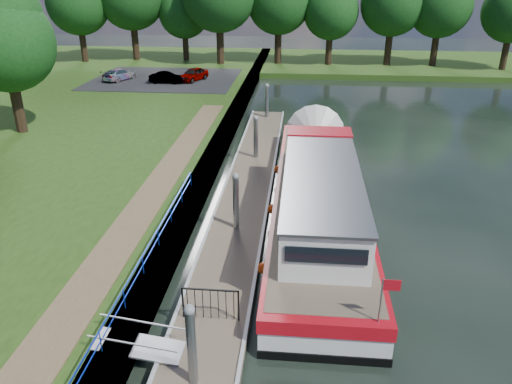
# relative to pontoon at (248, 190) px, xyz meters

# --- Properties ---
(ground) EXTENTS (160.00, 160.00, 0.00)m
(ground) POSITION_rel_pontoon_xyz_m (0.00, -13.00, -0.18)
(ground) COLOR black
(ground) RESTS_ON ground
(bank_edge) EXTENTS (1.10, 90.00, 0.78)m
(bank_edge) POSITION_rel_pontoon_xyz_m (-2.55, 2.00, 0.20)
(bank_edge) COLOR #473D2D
(bank_edge) RESTS_ON ground
(far_bank) EXTENTS (60.00, 18.00, 0.60)m
(far_bank) POSITION_rel_pontoon_xyz_m (12.00, 39.00, 0.12)
(far_bank) COLOR #224012
(far_bank) RESTS_ON ground
(footpath) EXTENTS (1.60, 40.00, 0.05)m
(footpath) POSITION_rel_pontoon_xyz_m (-4.40, -5.00, 0.62)
(footpath) COLOR brown
(footpath) RESTS_ON riverbank
(carpark) EXTENTS (14.00, 12.00, 0.06)m
(carpark) POSITION_rel_pontoon_xyz_m (-11.00, 25.00, 0.62)
(carpark) COLOR black
(carpark) RESTS_ON riverbank
(blue_fence) EXTENTS (0.04, 18.04, 0.72)m
(blue_fence) POSITION_rel_pontoon_xyz_m (-2.75, -10.00, 1.13)
(blue_fence) COLOR #0C2DBF
(blue_fence) RESTS_ON riverbank
(pontoon) EXTENTS (2.50, 30.00, 0.56)m
(pontoon) POSITION_rel_pontoon_xyz_m (0.00, 0.00, 0.00)
(pontoon) COLOR brown
(pontoon) RESTS_ON ground
(mooring_piles) EXTENTS (0.30, 27.30, 3.55)m
(mooring_piles) POSITION_rel_pontoon_xyz_m (0.00, 0.00, 1.10)
(mooring_piles) COLOR gray
(mooring_piles) RESTS_ON ground
(gangway) EXTENTS (2.58, 1.00, 0.92)m
(gangway) POSITION_rel_pontoon_xyz_m (-1.85, -12.50, 0.44)
(gangway) COLOR #A5A8AD
(gangway) RESTS_ON ground
(gate_panel) EXTENTS (1.85, 0.05, 1.15)m
(gate_panel) POSITION_rel_pontoon_xyz_m (-0.00, -10.80, 0.97)
(gate_panel) COLOR black
(gate_panel) RESTS_ON ground
(barge) EXTENTS (4.36, 21.15, 4.78)m
(barge) POSITION_rel_pontoon_xyz_m (3.60, -1.64, 0.90)
(barge) COLOR black
(barge) RESTS_ON ground
(bank_tree_a) EXTENTS (6.12, 6.12, 9.72)m
(bank_tree_a) POSITION_rel_pontoon_xyz_m (-15.99, 7.08, 6.84)
(bank_tree_a) COLOR #332316
(bank_tree_a) RESTS_ON riverbank
(car_a) EXTENTS (2.76, 3.89, 1.23)m
(car_a) POSITION_rel_pontoon_xyz_m (-7.94, 24.28, 1.27)
(car_a) COLOR #999999
(car_a) RESTS_ON carpark
(car_b) EXTENTS (3.25, 1.25, 1.06)m
(car_b) POSITION_rel_pontoon_xyz_m (-10.25, 22.87, 1.18)
(car_b) COLOR #999999
(car_b) RESTS_ON carpark
(car_c) EXTENTS (2.88, 4.11, 1.10)m
(car_c) POSITION_rel_pontoon_xyz_m (-15.19, 23.90, 1.20)
(car_c) COLOR #999999
(car_c) RESTS_ON carpark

